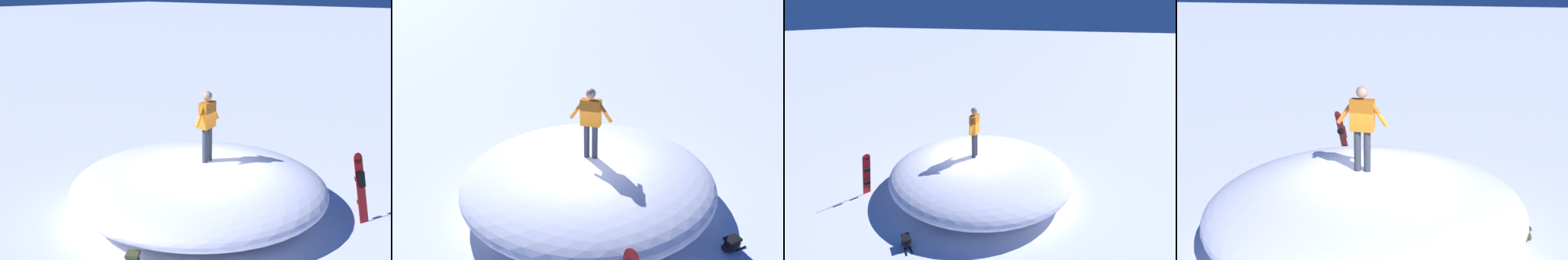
{
  "view_description": "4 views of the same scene",
  "coord_description": "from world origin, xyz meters",
  "views": [
    {
      "loc": [
        9.19,
        7.02,
        5.4
      ],
      "look_at": [
        0.46,
        -0.13,
        2.24
      ],
      "focal_mm": 47.56,
      "sensor_mm": 36.0,
      "label": 1
    },
    {
      "loc": [
        -3.11,
        6.48,
        5.22
      ],
      "look_at": [
        0.11,
        -0.77,
        1.76
      ],
      "focal_mm": 31.42,
      "sensor_mm": 36.0,
      "label": 2
    },
    {
      "loc": [
        -8.9,
        -4.46,
        5.81
      ],
      "look_at": [
        0.51,
        -0.18,
        1.99
      ],
      "focal_mm": 28.53,
      "sensor_mm": 36.0,
      "label": 3
    },
    {
      "loc": [
        3.21,
        -8.4,
        4.82
      ],
      "look_at": [
        -0.12,
        0.12,
        2.03
      ],
      "focal_mm": 43.13,
      "sensor_mm": 36.0,
      "label": 4
    }
  ],
  "objects": [
    {
      "name": "snow_mound",
      "position": [
        -0.05,
        -0.45,
        0.64
      ],
      "size": [
        8.89,
        8.89,
        1.29
      ],
      "primitive_type": "ellipsoid",
      "rotation": [
        0.0,
        0.0,
        0.79
      ],
      "color": "white",
      "rests_on": "ground"
    },
    {
      "name": "backpack_near",
      "position": [
        -3.59,
        0.13,
        0.16
      ],
      "size": [
        0.53,
        0.57,
        0.32
      ],
      "color": "black",
      "rests_on": "ground"
    },
    {
      "name": "snowboard_primary_upright",
      "position": [
        -2.07,
        2.83,
        0.84
      ],
      "size": [
        0.4,
        0.49,
        1.62
      ],
      "color": "red",
      "rests_on": "ground"
    },
    {
      "name": "snowboarder_standing",
      "position": [
        -0.18,
        -0.29,
        2.29
      ],
      "size": [
        1.04,
        0.28,
        1.73
      ],
      "color": "#333842",
      "rests_on": "snow_mound"
    },
    {
      "name": "ground",
      "position": [
        0.0,
        0.0,
        0.0
      ],
      "size": [
        240.0,
        240.0,
        0.0
      ],
      "primitive_type": "plane",
      "color": "white"
    }
  ]
}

